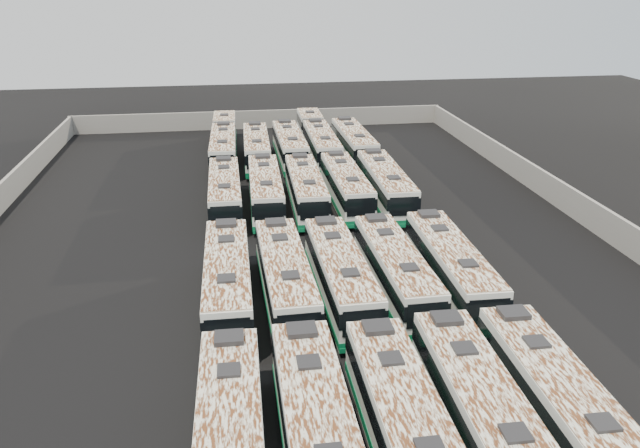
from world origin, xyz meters
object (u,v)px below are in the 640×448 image
at_px(bus_back_far_left, 224,141).
at_px(bus_front_left, 318,436).
at_px(bus_front_far_left, 230,444).
at_px(bus_front_center, 406,430).
at_px(bus_front_far_right, 561,409).
at_px(bus_midback_far_right, 385,185).
at_px(bus_midback_center, 306,189).
at_px(bus_back_right, 317,138).
at_px(bus_midfront_center, 340,275).
at_px(bus_midfront_far_left, 228,281).
at_px(bus_back_left, 256,149).
at_px(bus_midback_right, 346,186).
at_px(bus_back_center, 290,146).
at_px(bus_back_far_right, 354,144).
at_px(bus_midback_far_left, 225,193).
at_px(bus_midback_left, 265,190).
at_px(bus_midfront_left, 285,278).
at_px(bus_midfront_right, 395,271).
at_px(bus_front_right, 484,418).
at_px(bus_midfront_far_right, 451,267).

bearing_deg(bus_back_far_left, bus_front_left, -84.71).
relative_size(bus_front_far_left, bus_front_center, 0.99).
distance_m(bus_front_far_right, bus_midback_far_right, 28.53).
height_order(bus_midback_center, bus_back_right, bus_back_right).
distance_m(bus_front_left, bus_midfront_center, 13.46).
xyz_separation_m(bus_front_far_left, bus_midfront_far_left, (0.06, 13.15, 0.03)).
height_order(bus_midback_center, bus_back_left, bus_midback_center).
xyz_separation_m(bus_midback_right, bus_back_right, (-0.01, 16.10, 0.03)).
relative_size(bus_midfront_far_left, bus_back_center, 1.01).
bearing_deg(bus_back_center, bus_midfront_far_left, -103.07).
bearing_deg(bus_back_left, bus_midback_center, -74.75).
distance_m(bus_back_center, bus_back_far_right, 6.51).
bearing_deg(bus_back_far_left, bus_back_far_right, -12.15).
bearing_deg(bus_front_far_left, bus_front_far_right, 1.12).
xyz_separation_m(bus_midfront_far_left, bus_midback_far_left, (-0.04, 15.46, -0.06)).
distance_m(bus_front_far_left, bus_front_left, 3.24).
height_order(bus_front_far_left, bus_back_right, bus_back_right).
distance_m(bus_front_left, bus_midback_far_left, 28.91).
bearing_deg(bus_front_far_left, bus_front_left, -0.93).
xyz_separation_m(bus_midback_right, bus_back_center, (-3.23, 13.11, 0.04)).
bearing_deg(bus_back_far_right, bus_midback_left, -127.19).
bearing_deg(bus_midback_center, bus_midfront_left, -100.49).
distance_m(bus_midback_far_right, bus_back_far_right, 13.44).
height_order(bus_front_far_right, bus_back_far_left, bus_front_far_right).
relative_size(bus_midback_center, bus_midback_right, 1.00).
distance_m(bus_midfront_left, bus_midfront_center, 3.17).
distance_m(bus_front_center, bus_midback_far_right, 29.50).
xyz_separation_m(bus_midback_center, bus_back_far_right, (6.61, 13.39, 0.07)).
xyz_separation_m(bus_front_far_left, bus_midback_right, (9.79, 28.80, -0.02)).
bearing_deg(bus_midback_left, bus_midfront_right, -65.96).
bearing_deg(bus_midfront_center, bus_midback_far_right, 66.24).
bearing_deg(bus_midback_right, bus_midback_center, -176.19).
height_order(bus_midback_left, bus_midback_far_right, bus_midback_far_right).
bearing_deg(bus_back_center, bus_front_right, -86.00).
relative_size(bus_midback_left, bus_back_far_right, 0.97).
height_order(bus_midfront_right, bus_back_far_left, bus_back_far_left).
xyz_separation_m(bus_front_left, bus_midfront_far_right, (9.86, 13.21, -0.05)).
bearing_deg(bus_midback_far_left, bus_midfront_center, -67.72).
height_order(bus_midfront_center, bus_midback_right, bus_midfront_center).
distance_m(bus_front_left, bus_midback_left, 28.89).
relative_size(bus_front_center, bus_midfront_center, 1.02).
xyz_separation_m(bus_front_center, bus_back_left, (-3.37, 42.04, -0.06)).
bearing_deg(bus_midback_left, bus_back_right, 69.27).
bearing_deg(bus_front_far_left, bus_front_center, -1.26).
distance_m(bus_front_center, bus_midback_left, 29.24).
height_order(bus_midfront_far_left, bus_midback_far_right, bus_midfront_far_left).
bearing_deg(bus_midfront_right, bus_midfront_center, -177.33).
bearing_deg(bus_front_right, bus_midback_far_right, 84.92).
height_order(bus_midback_far_right, bus_back_center, bus_midback_far_right).
relative_size(bus_midback_far_left, bus_midback_far_right, 0.96).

